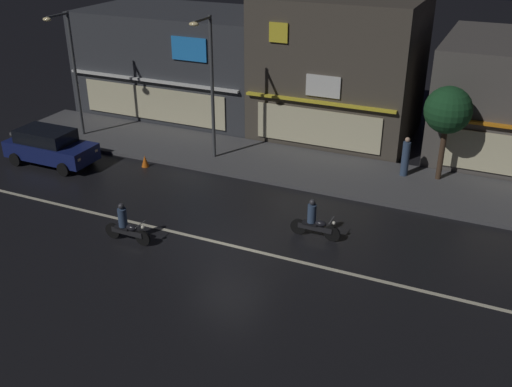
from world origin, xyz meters
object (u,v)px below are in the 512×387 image
object	(u,v)px
streetlamp_mid	(209,77)
motorcycle_lead	(314,222)
streetlamp_west	(71,64)
pedestrian_on_sidewalk	(405,158)
traffic_cone	(145,161)
motorcycle_following	(126,226)
parked_car_near_kerb	(50,146)

from	to	relation	value
streetlamp_mid	motorcycle_lead	xyz separation A→B (m)	(6.80, -4.85, -3.44)
streetlamp_west	motorcycle_lead	size ratio (longest dim) A/B	3.31
pedestrian_on_sidewalk	traffic_cone	world-z (taller)	pedestrian_on_sidewalk
motorcycle_following	traffic_cone	world-z (taller)	motorcycle_following
parked_car_near_kerb	traffic_cone	bearing A→B (deg)	-160.53
parked_car_near_kerb	pedestrian_on_sidewalk	bearing A→B (deg)	-161.56
pedestrian_on_sidewalk	parked_car_near_kerb	xyz separation A→B (m)	(-15.52, -5.17, -0.11)
motorcycle_lead	streetlamp_west	bearing A→B (deg)	154.33
pedestrian_on_sidewalk	parked_car_near_kerb	bearing A→B (deg)	-74.41
traffic_cone	streetlamp_mid	bearing A→B (deg)	36.67
streetlamp_west	pedestrian_on_sidewalk	bearing A→B (deg)	6.46
streetlamp_west	motorcycle_lead	xyz separation A→B (m)	(14.59, -4.76, -3.27)
pedestrian_on_sidewalk	parked_car_near_kerb	size ratio (longest dim) A/B	0.42
streetlamp_mid	motorcycle_following	world-z (taller)	streetlamp_mid
parked_car_near_kerb	motorcycle_lead	bearing A→B (deg)	173.85
streetlamp_mid	pedestrian_on_sidewalk	world-z (taller)	streetlamp_mid
streetlamp_mid	parked_car_near_kerb	xyz separation A→B (m)	(-6.78, -3.39, -3.21)
streetlamp_mid	pedestrian_on_sidewalk	size ratio (longest dim) A/B	3.69
streetlamp_west	parked_car_near_kerb	distance (m)	4.60
parked_car_near_kerb	motorcycle_following	distance (m)	8.77
parked_car_near_kerb	traffic_cone	size ratio (longest dim) A/B	7.82
pedestrian_on_sidewalk	motorcycle_lead	size ratio (longest dim) A/B	0.94
parked_car_near_kerb	motorcycle_lead	distance (m)	13.66
traffic_cone	motorcycle_lead	bearing A→B (deg)	-17.59
motorcycle_lead	traffic_cone	xyz separation A→B (m)	(-9.34, 2.96, -0.36)
streetlamp_mid	pedestrian_on_sidewalk	bearing A→B (deg)	11.53
streetlamp_mid	parked_car_near_kerb	size ratio (longest dim) A/B	1.54
streetlamp_west	pedestrian_on_sidewalk	distance (m)	16.89
pedestrian_on_sidewalk	motorcycle_lead	bearing A→B (deg)	-19.14
pedestrian_on_sidewalk	motorcycle_following	xyz separation A→B (m)	(-8.02, -9.71, -0.34)
parked_car_near_kerb	streetlamp_west	bearing A→B (deg)	-72.93
pedestrian_on_sidewalk	motorcycle_lead	xyz separation A→B (m)	(-1.94, -6.63, -0.34)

